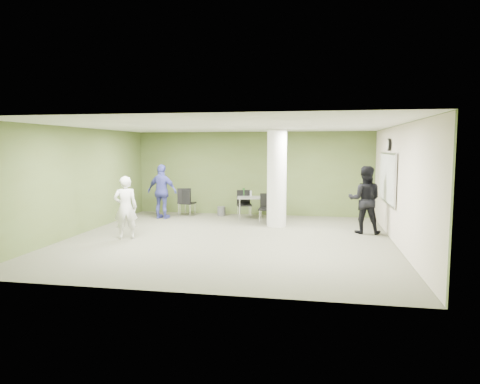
% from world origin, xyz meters
% --- Properties ---
extents(floor, '(8.00, 8.00, 0.00)m').
position_xyz_m(floor, '(0.00, 0.00, 0.00)').
color(floor, '#575745').
rests_on(floor, ground).
extents(ceiling, '(8.00, 8.00, 0.00)m').
position_xyz_m(ceiling, '(0.00, 0.00, 2.80)').
color(ceiling, white).
rests_on(ceiling, wall_back).
extents(wall_back, '(8.00, 2.80, 0.02)m').
position_xyz_m(wall_back, '(0.00, 4.00, 1.40)').
color(wall_back, '#505F2C').
rests_on(wall_back, floor).
extents(wall_left, '(0.02, 8.00, 2.80)m').
position_xyz_m(wall_left, '(-4.00, 0.00, 1.40)').
color(wall_left, '#505F2C').
rests_on(wall_left, floor).
extents(wall_right_cream, '(0.02, 8.00, 2.80)m').
position_xyz_m(wall_right_cream, '(4.00, 0.00, 1.40)').
color(wall_right_cream, beige).
rests_on(wall_right_cream, floor).
extents(column, '(0.56, 0.56, 2.80)m').
position_xyz_m(column, '(1.00, 2.00, 1.40)').
color(column, silver).
rests_on(column, floor).
extents(whiteboard, '(0.05, 2.30, 1.30)m').
position_xyz_m(whiteboard, '(3.92, 1.20, 1.50)').
color(whiteboard, silver).
rests_on(whiteboard, wall_right_cream).
extents(wall_clock, '(0.06, 0.32, 0.32)m').
position_xyz_m(wall_clock, '(3.92, 1.20, 2.35)').
color(wall_clock, black).
rests_on(wall_clock, wall_right_cream).
extents(folding_table, '(1.59, 0.91, 0.96)m').
position_xyz_m(folding_table, '(0.38, 3.10, 0.67)').
color(folding_table, gray).
rests_on(folding_table, floor).
extents(wastebasket, '(0.27, 0.27, 0.31)m').
position_xyz_m(wastebasket, '(-0.99, 3.54, 0.16)').
color(wastebasket, '#4C4C4C').
rests_on(wastebasket, floor).
extents(chair_back_left, '(0.52, 0.52, 0.90)m').
position_xyz_m(chair_back_left, '(-2.10, 3.20, 0.52)').
color(chair_back_left, black).
rests_on(chair_back_left, floor).
extents(chair_back_right, '(0.59, 0.59, 0.94)m').
position_xyz_m(chair_back_right, '(-2.19, 3.24, 0.55)').
color(chair_back_right, black).
rests_on(chair_back_right, floor).
extents(chair_table_left, '(0.56, 0.56, 0.90)m').
position_xyz_m(chair_table_left, '(-0.17, 3.21, 0.53)').
color(chair_table_left, black).
rests_on(chair_table_left, floor).
extents(chair_table_right, '(0.44, 0.44, 0.89)m').
position_xyz_m(chair_table_right, '(0.65, 2.48, 0.52)').
color(chair_table_right, black).
rests_on(chair_table_right, floor).
extents(woman_white, '(0.68, 0.60, 1.58)m').
position_xyz_m(woman_white, '(-2.54, -0.42, 0.79)').
color(woman_white, white).
rests_on(woman_white, floor).
extents(man_black, '(0.94, 0.76, 1.80)m').
position_xyz_m(man_black, '(3.40, 1.38, 0.90)').
color(man_black, black).
rests_on(man_black, floor).
extents(man_blue, '(1.08, 0.60, 1.74)m').
position_xyz_m(man_blue, '(-2.72, 2.64, 0.87)').
color(man_blue, '#3F439E').
rests_on(man_blue, floor).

